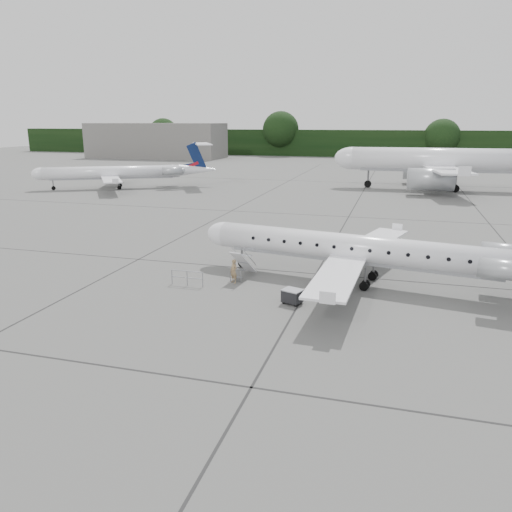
% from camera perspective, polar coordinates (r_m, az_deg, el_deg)
% --- Properties ---
extents(ground, '(320.00, 320.00, 0.00)m').
position_cam_1_polar(ground, '(29.13, 15.19, -6.55)').
color(ground, slate).
rests_on(ground, ground).
extents(treeline, '(260.00, 4.00, 8.00)m').
position_cam_1_polar(treeline, '(157.30, 16.33, 12.18)').
color(treeline, black).
rests_on(treeline, ground).
extents(terminal_building, '(40.00, 14.00, 10.00)m').
position_cam_1_polar(terminal_building, '(154.04, -11.35, 12.80)').
color(terminal_building, slate).
rests_on(terminal_building, ground).
extents(main_regional_jet, '(28.27, 22.43, 6.55)m').
position_cam_1_polar(main_regional_jet, '(33.46, 11.57, 2.35)').
color(main_regional_jet, white).
rests_on(main_regional_jet, ground).
extents(airstair, '(1.26, 2.60, 2.05)m').
position_cam_1_polar(airstair, '(34.50, -1.47, -0.81)').
color(airstair, white).
rests_on(airstair, ground).
extents(passenger, '(0.71, 0.63, 1.62)m').
position_cam_1_polar(passenger, '(33.38, -2.56, -1.76)').
color(passenger, '#8F734E').
rests_on(passenger, ground).
extents(safety_railing, '(2.20, 0.10, 1.00)m').
position_cam_1_polar(safety_railing, '(33.19, -7.88, -2.55)').
color(safety_railing, gray).
rests_on(safety_railing, ground).
extents(baggage_cart, '(1.31, 1.19, 0.94)m').
position_cam_1_polar(baggage_cart, '(29.78, 4.17, -4.59)').
color(baggage_cart, black).
rests_on(baggage_cart, ground).
extents(bg_narrowbody, '(37.09, 27.37, 12.96)m').
position_cam_1_polar(bg_narrowbody, '(84.67, 20.75, 11.46)').
color(bg_narrowbody, white).
rests_on(bg_narrowbody, ground).
extents(bg_regional_left, '(33.24, 30.09, 7.14)m').
position_cam_1_polar(bg_regional_left, '(84.16, -16.15, 9.83)').
color(bg_regional_left, white).
rests_on(bg_regional_left, ground).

